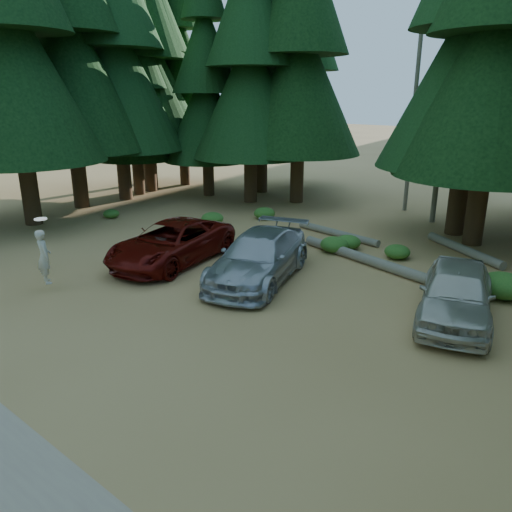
% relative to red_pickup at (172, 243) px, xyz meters
% --- Properties ---
extents(ground, '(160.00, 160.00, 0.00)m').
position_rel_red_pickup_xyz_m(ground, '(4.06, -2.99, -0.72)').
color(ground, '#9E7743').
rests_on(ground, ground).
extents(forest_belt_north, '(36.00, 7.00, 22.00)m').
position_rel_red_pickup_xyz_m(forest_belt_north, '(4.06, 12.01, -0.72)').
color(forest_belt_north, black).
rests_on(forest_belt_north, ground).
extents(forest_belt_west, '(6.00, 22.00, 22.00)m').
position_rel_red_pickup_xyz_m(forest_belt_west, '(-11.44, 1.01, -0.72)').
color(forest_belt_west, black).
rests_on(forest_belt_west, ground).
extents(snag_front, '(0.24, 0.24, 12.00)m').
position_rel_red_pickup_xyz_m(snag_front, '(4.86, 11.51, 5.28)').
color(snag_front, '#665E51').
rests_on(snag_front, ground).
extents(snag_back, '(0.20, 0.20, 10.00)m').
position_rel_red_pickup_xyz_m(snag_back, '(2.86, 13.01, 4.28)').
color(snag_back, '#665E51').
rests_on(snag_back, ground).
extents(red_pickup, '(3.27, 5.51, 1.43)m').
position_rel_red_pickup_xyz_m(red_pickup, '(0.00, 0.00, 0.00)').
color(red_pickup, '#5E0D08').
rests_on(red_pickup, ground).
extents(silver_minivan_center, '(3.62, 5.60, 1.51)m').
position_rel_red_pickup_xyz_m(silver_minivan_center, '(3.43, 0.60, 0.04)').
color(silver_minivan_center, '#ADB0B5').
rests_on(silver_minivan_center, ground).
extents(silver_minivan_right, '(2.95, 4.74, 1.50)m').
position_rel_red_pickup_xyz_m(silver_minivan_right, '(9.24, 1.57, 0.03)').
color(silver_minivan_right, beige).
rests_on(silver_minivan_right, ground).
extents(frisbee_player, '(0.69, 0.54, 1.97)m').
position_rel_red_pickup_xyz_m(frisbee_player, '(-0.96, -4.12, 0.35)').
color(frisbee_player, beige).
rests_on(frisbee_player, ground).
extents(log_left, '(4.07, 0.93, 0.29)m').
position_rel_red_pickup_xyz_m(log_left, '(2.77, 6.53, -0.57)').
color(log_left, '#665E51').
rests_on(log_left, ground).
extents(log_mid, '(3.45, 2.39, 0.32)m').
position_rel_red_pickup_xyz_m(log_mid, '(7.57, 7.51, -0.56)').
color(log_mid, '#665E51').
rests_on(log_mid, ground).
extents(log_right, '(5.43, 1.64, 0.35)m').
position_rel_red_pickup_xyz_m(log_right, '(5.17, 4.21, -0.54)').
color(log_right, '#665E51').
rests_on(log_right, ground).
extents(shrub_far_left, '(1.00, 1.00, 0.55)m').
position_rel_red_pickup_xyz_m(shrub_far_left, '(-2.65, 4.71, -0.44)').
color(shrub_far_left, '#29671F').
rests_on(shrub_far_left, ground).
extents(shrub_left, '(1.00, 1.00, 0.55)m').
position_rel_red_pickup_xyz_m(shrub_left, '(-1.47, 7.01, -0.44)').
color(shrub_left, '#29671F').
rests_on(shrub_left, ground).
extents(shrub_center_left, '(1.05, 1.05, 0.58)m').
position_rel_red_pickup_xyz_m(shrub_center_left, '(3.76, 4.65, -0.43)').
color(shrub_center_left, '#29671F').
rests_on(shrub_center_left, ground).
extents(shrub_center_right, '(0.97, 0.97, 0.53)m').
position_rel_red_pickup_xyz_m(shrub_center_right, '(3.96, 5.32, -0.45)').
color(shrub_center_right, '#29671F').
rests_on(shrub_center_right, ground).
extents(shrub_right, '(0.91, 0.91, 0.50)m').
position_rel_red_pickup_xyz_m(shrub_right, '(5.91, 5.43, -0.47)').
color(shrub_right, '#29671F').
rests_on(shrub_right, ground).
extents(shrub_far_right, '(1.34, 1.34, 0.74)m').
position_rel_red_pickup_xyz_m(shrub_far_right, '(9.81, 3.97, -0.35)').
color(shrub_far_right, '#29671F').
rests_on(shrub_far_right, ground).
extents(shrub_edge_west, '(0.75, 0.75, 0.41)m').
position_rel_red_pickup_xyz_m(shrub_edge_west, '(-7.22, 2.51, -0.51)').
color(shrub_edge_west, '#29671F').
rests_on(shrub_edge_west, ground).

